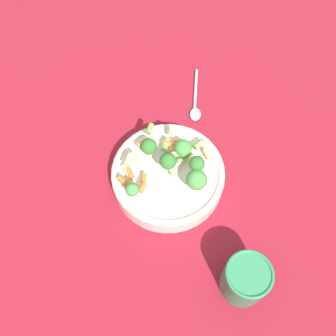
% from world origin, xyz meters
% --- Properties ---
extents(ground_plane, '(3.00, 3.00, 0.00)m').
position_xyz_m(ground_plane, '(0.00, 0.00, 0.00)').
color(ground_plane, maroon).
extents(bowl, '(0.23, 0.23, 0.05)m').
position_xyz_m(bowl, '(0.00, 0.00, 0.03)').
color(bowl, silver).
rests_on(bowl, ground_plane).
extents(pasta_salad, '(0.18, 0.18, 0.06)m').
position_xyz_m(pasta_salad, '(-0.01, 0.01, 0.08)').
color(pasta_salad, '#8CB766').
rests_on(pasta_salad, bowl).
extents(cup, '(0.08, 0.08, 0.09)m').
position_xyz_m(cup, '(0.17, 0.19, 0.05)').
color(cup, '#2D7F51').
rests_on(cup, ground_plane).
extents(spoon, '(0.15, 0.04, 0.01)m').
position_xyz_m(spoon, '(-0.21, 0.01, 0.01)').
color(spoon, silver).
rests_on(spoon, ground_plane).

